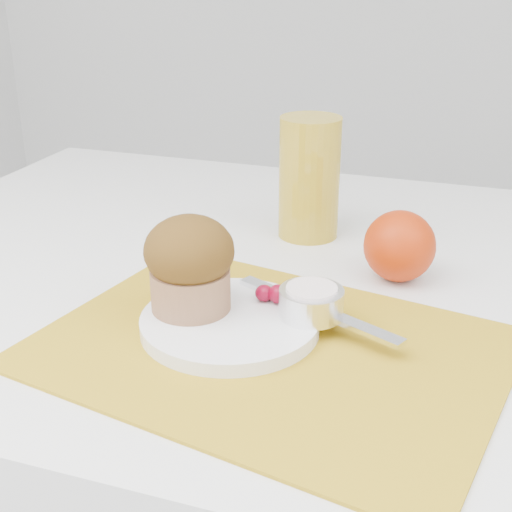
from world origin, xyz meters
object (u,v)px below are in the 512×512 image
(plate, at_px, (230,323))
(orange, at_px, (399,246))
(juice_glass, at_px, (309,178))
(muffin, at_px, (190,263))

(plate, distance_m, orange, 0.23)
(plate, bearing_deg, juice_glass, 88.98)
(juice_glass, bearing_deg, muffin, -100.04)
(orange, distance_m, juice_glass, 0.17)
(juice_glass, bearing_deg, plate, -91.02)
(orange, bearing_deg, muffin, -136.22)
(plate, relative_size, muffin, 1.82)
(plate, height_order, muffin, muffin)
(orange, height_order, juice_glass, juice_glass)
(orange, bearing_deg, plate, -127.62)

